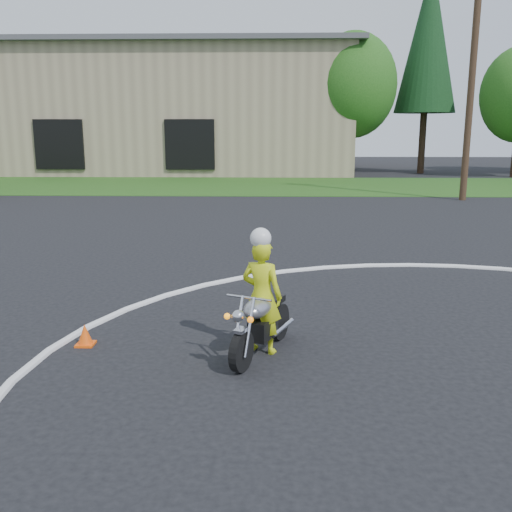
{
  "coord_description": "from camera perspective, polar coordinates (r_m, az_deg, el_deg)",
  "views": [
    {
      "loc": [
        -2.96,
        -3.08,
        2.89
      ],
      "look_at": [
        -3.2,
        4.97,
        1.1
      ],
      "focal_mm": 40.0,
      "sensor_mm": 36.0,
      "label": 1
    }
  ],
  "objects": [
    {
      "name": "primary_motorcycle",
      "position": [
        7.43,
        0.48,
        -6.72
      ],
      "size": [
        0.89,
        1.62,
        0.9
      ],
      "rotation": [
        0.0,
        0.0,
        -0.4
      ],
      "color": "black",
      "rests_on": "ground"
    },
    {
      "name": "grass_strip",
      "position": [
        30.36,
        7.32,
        6.99
      ],
      "size": [
        120.0,
        10.0,
        0.02
      ],
      "primitive_type": "cube",
      "color": "#1E4714",
      "rests_on": "ground"
    },
    {
      "name": "utility_poles",
      "position": [
        25.46,
        20.84,
        16.95
      ],
      "size": [
        41.6,
        1.12,
        10.0
      ],
      "color": "#473321",
      "rests_on": "ground"
    },
    {
      "name": "warehouse",
      "position": [
        45.64,
        -18.09,
        13.53
      ],
      "size": [
        41.0,
        17.0,
        8.3
      ],
      "color": "tan",
      "rests_on": "ground"
    },
    {
      "name": "rider_primary_grp",
      "position": [
        7.44,
        0.58,
        -3.7
      ],
      "size": [
        0.65,
        0.55,
        1.68
      ],
      "rotation": [
        0.0,
        0.0,
        -0.4
      ],
      "color": "#C8D816",
      "rests_on": "ground"
    }
  ]
}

